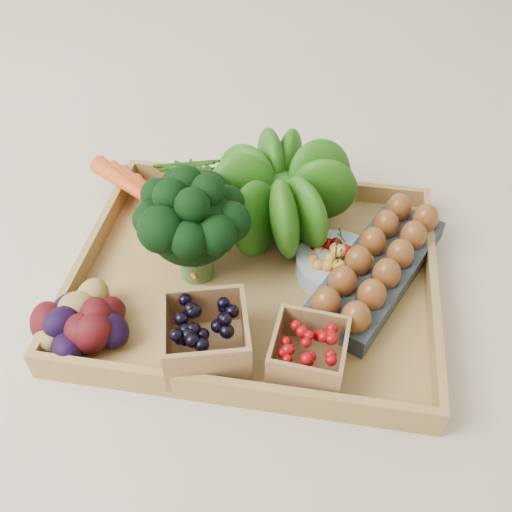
# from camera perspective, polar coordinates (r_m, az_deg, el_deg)

# --- Properties ---
(ground) EXTENTS (4.00, 4.00, 0.00)m
(ground) POSITION_cam_1_polar(r_m,az_deg,el_deg) (0.91, 0.00, -2.66)
(ground) COLOR beige
(ground) RESTS_ON ground
(tray) EXTENTS (0.55, 0.45, 0.01)m
(tray) POSITION_cam_1_polar(r_m,az_deg,el_deg) (0.91, 0.00, -2.34)
(tray) COLOR #A98547
(tray) RESTS_ON ground
(carrots) EXTENTS (0.23, 0.16, 0.05)m
(carrots) POSITION_cam_1_polar(r_m,az_deg,el_deg) (0.98, -9.45, 4.00)
(carrots) COLOR #D54A17
(carrots) RESTS_ON tray
(lettuce) EXTENTS (0.17, 0.17, 0.17)m
(lettuce) POSITION_cam_1_polar(r_m,az_deg,el_deg) (0.94, 2.41, 7.07)
(lettuce) COLOR #1A480B
(lettuce) RESTS_ON tray
(broccoli) EXTENTS (0.17, 0.17, 0.14)m
(broccoli) POSITION_cam_1_polar(r_m,az_deg,el_deg) (0.86, -6.20, 1.36)
(broccoli) COLOR black
(broccoli) RESTS_ON tray
(cherry_bowl) EXTENTS (0.13, 0.13, 0.03)m
(cherry_bowl) POSITION_cam_1_polar(r_m,az_deg,el_deg) (0.90, 8.15, -1.01)
(cherry_bowl) COLOR #8C9EA5
(cherry_bowl) RESTS_ON tray
(egg_carton) EXTENTS (0.22, 0.31, 0.03)m
(egg_carton) POSITION_cam_1_polar(r_m,az_deg,el_deg) (0.90, 11.94, -1.52)
(egg_carton) COLOR #353D44
(egg_carton) RESTS_ON tray
(potatoes) EXTENTS (0.14, 0.14, 0.08)m
(potatoes) POSITION_cam_1_polar(r_m,az_deg,el_deg) (0.83, -17.32, -5.87)
(potatoes) COLOR #39090B
(potatoes) RESTS_ON tray
(punnet_blackberry) EXTENTS (0.14, 0.14, 0.08)m
(punnet_blackberry) POSITION_cam_1_polar(r_m,az_deg,el_deg) (0.78, -4.99, -8.04)
(punnet_blackberry) COLOR black
(punnet_blackberry) RESTS_ON tray
(punnet_raspberry) EXTENTS (0.10, 0.10, 0.07)m
(punnet_raspberry) POSITION_cam_1_polar(r_m,az_deg,el_deg) (0.77, 5.27, -9.60)
(punnet_raspberry) COLOR #7E0508
(punnet_raspberry) RESTS_ON tray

